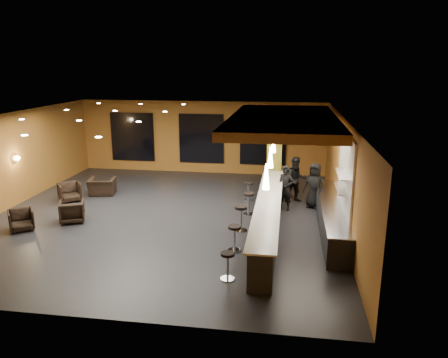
# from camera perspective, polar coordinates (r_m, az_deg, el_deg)

# --- Properties ---
(floor) EXTENTS (12.00, 13.00, 0.10)m
(floor) POSITION_cam_1_polar(r_m,az_deg,el_deg) (15.73, -7.52, -4.94)
(floor) COLOR black
(floor) RESTS_ON ground
(ceiling) EXTENTS (12.00, 13.00, 0.10)m
(ceiling) POSITION_cam_1_polar(r_m,az_deg,el_deg) (14.91, -7.99, 8.19)
(ceiling) COLOR black
(wall_back) EXTENTS (12.00, 0.10, 3.50)m
(wall_back) POSITION_cam_1_polar(r_m,az_deg,el_deg) (21.46, -2.92, 5.48)
(wall_back) COLOR #935B20
(wall_back) RESTS_ON floor
(wall_front) EXTENTS (12.00, 0.10, 3.50)m
(wall_front) POSITION_cam_1_polar(r_m,az_deg,el_deg) (9.41, -18.88, -7.83)
(wall_front) COLOR #935B20
(wall_front) RESTS_ON floor
(wall_left) EXTENTS (0.10, 13.00, 3.50)m
(wall_left) POSITION_cam_1_polar(r_m,az_deg,el_deg) (17.86, -26.76, 1.96)
(wall_left) COLOR #935B20
(wall_left) RESTS_ON floor
(wall_right) EXTENTS (0.10, 13.00, 3.50)m
(wall_right) POSITION_cam_1_polar(r_m,az_deg,el_deg) (14.75, 15.46, 0.60)
(wall_right) COLOR #935B20
(wall_right) RESTS_ON floor
(wood_soffit) EXTENTS (3.60, 8.00, 0.28)m
(wood_soffit) POSITION_cam_1_polar(r_m,az_deg,el_deg) (15.33, 7.76, 7.66)
(wood_soffit) COLOR #B17033
(wood_soffit) RESTS_ON ceiling
(window_left) EXTENTS (2.20, 0.06, 2.40)m
(window_left) POSITION_cam_1_polar(r_m,az_deg,el_deg) (22.32, -11.86, 5.41)
(window_left) COLOR black
(window_left) RESTS_ON wall_back
(window_center) EXTENTS (2.20, 0.06, 2.40)m
(window_center) POSITION_cam_1_polar(r_m,az_deg,el_deg) (21.37, -2.98, 5.30)
(window_center) COLOR black
(window_center) RESTS_ON wall_back
(window_right) EXTENTS (2.20, 0.06, 2.40)m
(window_right) POSITION_cam_1_polar(r_m,az_deg,el_deg) (20.99, 5.11, 5.08)
(window_right) COLOR black
(window_right) RESTS_ON wall_back
(tile_backsplash) EXTENTS (0.06, 3.20, 2.40)m
(tile_backsplash) POSITION_cam_1_polar(r_m,az_deg,el_deg) (13.72, 15.63, 0.61)
(tile_backsplash) COLOR white
(tile_backsplash) RESTS_ON wall_right
(bar_counter) EXTENTS (0.60, 8.00, 1.00)m
(bar_counter) POSITION_cam_1_polar(r_m,az_deg,el_deg) (14.05, 5.79, -4.97)
(bar_counter) COLOR black
(bar_counter) RESTS_ON floor
(bar_top) EXTENTS (0.78, 8.10, 0.05)m
(bar_top) POSITION_cam_1_polar(r_m,az_deg,el_deg) (13.88, 5.84, -2.93)
(bar_top) COLOR silver
(bar_top) RESTS_ON bar_counter
(prep_counter) EXTENTS (0.70, 6.00, 0.86)m
(prep_counter) POSITION_cam_1_polar(r_m,az_deg,el_deg) (14.61, 13.77, -4.84)
(prep_counter) COLOR black
(prep_counter) RESTS_ON floor
(prep_top) EXTENTS (0.72, 6.00, 0.03)m
(prep_top) POSITION_cam_1_polar(r_m,az_deg,el_deg) (14.46, 13.88, -3.14)
(prep_top) COLOR silver
(prep_top) RESTS_ON prep_counter
(wall_shelf_lower) EXTENTS (0.30, 1.50, 0.03)m
(wall_shelf_lower) POSITION_cam_1_polar(r_m,az_deg,el_deg) (13.61, 15.03, -1.21)
(wall_shelf_lower) COLOR silver
(wall_shelf_lower) RESTS_ON wall_right
(wall_shelf_upper) EXTENTS (0.30, 1.50, 0.03)m
(wall_shelf_upper) POSITION_cam_1_polar(r_m,az_deg,el_deg) (13.50, 15.16, 0.63)
(wall_shelf_upper) COLOR silver
(wall_shelf_upper) RESTS_ON wall_right
(column) EXTENTS (0.60, 0.60, 3.50)m
(column) POSITION_cam_1_polar(r_m,az_deg,el_deg) (18.16, 6.62, 3.66)
(column) COLOR #9E9123
(column) RESTS_ON floor
(wall_sconce) EXTENTS (0.22, 0.22, 0.22)m
(wall_sconce) POSITION_cam_1_polar(r_m,az_deg,el_deg) (18.16, -25.45, 2.47)
(wall_sconce) COLOR #FFE5B2
(wall_sconce) RESTS_ON wall_left
(pendant_0) EXTENTS (0.20, 0.20, 0.70)m
(pendant_0) POSITION_cam_1_polar(r_m,az_deg,el_deg) (11.59, 5.53, 0.31)
(pendant_0) COLOR white
(pendant_0) RESTS_ON wood_soffit
(pendant_1) EXTENTS (0.20, 0.20, 0.70)m
(pendant_1) POSITION_cam_1_polar(r_m,az_deg,el_deg) (14.02, 6.09, 2.85)
(pendant_1) COLOR white
(pendant_1) RESTS_ON wood_soffit
(pendant_2) EXTENTS (0.20, 0.20, 0.70)m
(pendant_2) POSITION_cam_1_polar(r_m,az_deg,el_deg) (16.47, 6.48, 4.64)
(pendant_2) COLOR white
(pendant_2) RESTS_ON wood_soffit
(staff_a) EXTENTS (0.71, 0.58, 1.67)m
(staff_a) POSITION_cam_1_polar(r_m,az_deg,el_deg) (16.09, 8.00, -1.19)
(staff_a) COLOR black
(staff_a) RESTS_ON floor
(staff_b) EXTENTS (1.03, 0.90, 1.79)m
(staff_b) POSITION_cam_1_polar(r_m,az_deg,el_deg) (17.09, 9.40, -0.09)
(staff_b) COLOR black
(staff_b) RESTS_ON floor
(staff_c) EXTENTS (0.98, 0.82, 1.70)m
(staff_c) POSITION_cam_1_polar(r_m,az_deg,el_deg) (16.55, 11.73, -0.85)
(staff_c) COLOR black
(staff_c) RESTS_ON floor
(armchair_a) EXTENTS (1.04, 1.04, 0.68)m
(armchair_a) POSITION_cam_1_polar(r_m,az_deg,el_deg) (15.63, -24.97, -4.87)
(armchair_a) COLOR black
(armchair_a) RESTS_ON floor
(armchair_b) EXTENTS (1.05, 1.06, 0.74)m
(armchair_b) POSITION_cam_1_polar(r_m,az_deg,el_deg) (15.77, -19.22, -4.01)
(armchair_b) COLOR black
(armchair_b) RESTS_ON floor
(armchair_c) EXTENTS (1.12, 1.13, 0.74)m
(armchair_c) POSITION_cam_1_polar(r_m,az_deg,el_deg) (18.13, -19.51, -1.62)
(armchair_c) COLOR black
(armchair_c) RESTS_ON floor
(armchair_d) EXTENTS (1.19, 1.09, 0.68)m
(armchair_d) POSITION_cam_1_polar(r_m,az_deg,el_deg) (18.63, -15.63, -0.97)
(armchair_d) COLOR black
(armchair_d) RESTS_ON floor
(bar_stool_0) EXTENTS (0.37, 0.37, 0.72)m
(bar_stool_0) POSITION_cam_1_polar(r_m,az_deg,el_deg) (11.04, 0.47, -10.83)
(bar_stool_0) COLOR silver
(bar_stool_0) RESTS_ON floor
(bar_stool_1) EXTENTS (0.39, 0.39, 0.77)m
(bar_stool_1) POSITION_cam_1_polar(r_m,az_deg,el_deg) (12.60, 1.37, -7.32)
(bar_stool_1) COLOR silver
(bar_stool_1) RESTS_ON floor
(bar_stool_2) EXTENTS (0.43, 0.43, 0.85)m
(bar_stool_2) POSITION_cam_1_polar(r_m,az_deg,el_deg) (14.03, 2.21, -4.74)
(bar_stool_2) COLOR silver
(bar_stool_2) RESTS_ON floor
(bar_stool_3) EXTENTS (0.41, 0.41, 0.80)m
(bar_stool_3) POSITION_cam_1_polar(r_m,az_deg,el_deg) (15.58, 3.24, -2.85)
(bar_stool_3) COLOR silver
(bar_stool_3) RESTS_ON floor
(bar_stool_4) EXTENTS (0.36, 0.36, 0.72)m
(bar_stool_4) POSITION_cam_1_polar(r_m,az_deg,el_deg) (17.22, 3.20, -1.29)
(bar_stool_4) COLOR silver
(bar_stool_4) RESTS_ON floor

